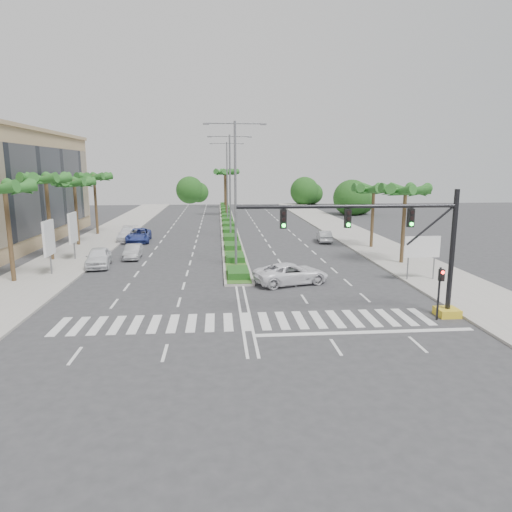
{
  "coord_description": "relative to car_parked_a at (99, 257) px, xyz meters",
  "views": [
    {
      "loc": [
        -1.47,
        -23.92,
        8.38
      ],
      "look_at": [
        0.82,
        3.44,
        3.0
      ],
      "focal_mm": 32.0,
      "sensor_mm": 36.0,
      "label": 1
    }
  ],
  "objects": [
    {
      "name": "median_grass",
      "position": [
        11.66,
        29.91,
        -0.59
      ],
      "size": [
        1.8,
        75.0,
        0.04
      ],
      "primitive_type": "cube",
      "color": "#29561D",
      "rests_on": "median"
    },
    {
      "name": "streetlight_near",
      "position": [
        11.66,
        -1.09,
        5.99
      ],
      "size": [
        5.1,
        0.25,
        12.0
      ],
      "color": "slate",
      "rests_on": "ground"
    },
    {
      "name": "streetlight_mid",
      "position": [
        11.66,
        14.91,
        5.99
      ],
      "size": [
        5.1,
        0.25,
        12.0
      ],
      "color": "slate",
      "rests_on": "ground"
    },
    {
      "name": "direction_sign",
      "position": [
        25.16,
        -7.1,
        1.64
      ],
      "size": [
        2.7,
        0.11,
        3.4
      ],
      "color": "slate",
      "rests_on": "ground"
    },
    {
      "name": "palm_median_b",
      "position": [
        11.66,
        54.91,
        6.36
      ],
      "size": [
        4.57,
        4.68,
        8.05
      ],
      "color": "brown",
      "rests_on": "ground"
    },
    {
      "name": "footpath_right",
      "position": [
        26.86,
        4.91,
        -0.74
      ],
      "size": [
        6.0,
        120.0,
        0.15
      ],
      "primitive_type": "cube",
      "color": "gray",
      "rests_on": "ground"
    },
    {
      "name": "car_right",
      "position": [
        22.15,
        11.2,
        -0.16
      ],
      "size": [
        1.76,
        4.09,
        1.31
      ],
      "primitive_type": "imported",
      "rotation": [
        0.0,
        0.0,
        3.04
      ],
      "color": "#B6B7BB",
      "rests_on": "ground"
    },
    {
      "name": "palm_right_near",
      "position": [
        26.16,
        -1.09,
        5.39
      ],
      "size": [
        4.57,
        4.68,
        7.05
      ],
      "color": "brown",
      "rests_on": "ground"
    },
    {
      "name": "palm_left_far",
      "position": [
        -4.84,
        10.91,
        5.68
      ],
      "size": [
        4.57,
        4.68,
        7.35
      ],
      "color": "brown",
      "rests_on": "ground"
    },
    {
      "name": "palm_left_near",
      "position": [
        -4.84,
        -5.09,
        5.87
      ],
      "size": [
        4.57,
        4.68,
        7.55
      ],
      "color": "brown",
      "rests_on": "ground"
    },
    {
      "name": "footpath_left",
      "position": [
        -3.54,
        4.91,
        -0.74
      ],
      "size": [
        6.0,
        120.0,
        0.15
      ],
      "primitive_type": "cube",
      "color": "gray",
      "rests_on": "ground"
    },
    {
      "name": "car_crossing",
      "position": [
        15.44,
        -7.09,
        -0.05
      ],
      "size": [
        5.97,
        3.98,
        1.52
      ],
      "primitive_type": "imported",
      "rotation": [
        0.0,
        0.0,
        1.86
      ],
      "color": "white",
      "rests_on": "ground"
    },
    {
      "name": "car_parked_b",
      "position": [
        2.29,
        3.41,
        -0.17
      ],
      "size": [
        1.5,
        3.98,
        1.3
      ],
      "primitive_type": "imported",
      "rotation": [
        0.0,
        0.0,
        0.03
      ],
      "color": "#B3B3B8",
      "rests_on": "ground"
    },
    {
      "name": "billboard_near",
      "position": [
        -2.84,
        -3.09,
        2.15
      ],
      "size": [
        0.18,
        2.1,
        4.35
      ],
      "color": "slate",
      "rests_on": "ground"
    },
    {
      "name": "palm_right_far",
      "position": [
        26.16,
        6.91,
        5.1
      ],
      "size": [
        4.57,
        4.68,
        6.75
      ],
      "color": "brown",
      "rests_on": "ground"
    },
    {
      "name": "median",
      "position": [
        11.66,
        29.91,
        -0.71
      ],
      "size": [
        2.2,
        75.0,
        0.2
      ],
      "primitive_type": "cube",
      "color": "gray",
      "rests_on": "ground"
    },
    {
      "name": "billboard_far",
      "position": [
        -2.84,
        2.91,
        2.15
      ],
      "size": [
        0.18,
        2.1,
        4.35
      ],
      "color": "slate",
      "rests_on": "ground"
    },
    {
      "name": "car_parked_d",
      "position": [
        -0.14,
        13.85,
        -0.06
      ],
      "size": [
        2.47,
        5.37,
        1.52
      ],
      "primitive_type": "imported",
      "rotation": [
        0.0,
        0.0,
        0.07
      ],
      "color": "white",
      "rests_on": "ground"
    },
    {
      "name": "palm_left_end",
      "position": [
        -4.84,
        18.91,
        6.07
      ],
      "size": [
        4.57,
        4.68,
        7.75
      ],
      "color": "brown",
      "rests_on": "ground"
    },
    {
      "name": "car_parked_c",
      "position": [
        1.2,
        13.03,
        -0.06
      ],
      "size": [
        2.84,
        5.58,
        1.51
      ],
      "primitive_type": "imported",
      "rotation": [
        0.0,
        0.0,
        0.06
      ],
      "color": "#304093",
      "rests_on": "ground"
    },
    {
      "name": "car_parked_a",
      "position": [
        0.0,
        0.0,
        0.0
      ],
      "size": [
        2.54,
        5.0,
        1.63
      ],
      "primitive_type": "imported",
      "rotation": [
        0.0,
        0.0,
        0.13
      ],
      "color": "white",
      "rests_on": "ground"
    },
    {
      "name": "ground",
      "position": [
        11.66,
        -15.09,
        -0.81
      ],
      "size": [
        160.0,
        160.0,
        0.0
      ],
      "primitive_type": "plane",
      "color": "#333335",
      "rests_on": "ground"
    },
    {
      "name": "signal_gantry",
      "position": [
        20.93,
        -15.09,
        2.64
      ],
      "size": [
        12.6,
        1.2,
        7.2
      ],
      "color": "gold",
      "rests_on": "ground"
    },
    {
      "name": "streetlight_far",
      "position": [
        11.66,
        30.91,
        5.99
      ],
      "size": [
        5.1,
        0.25,
        12.0
      ],
      "color": "slate",
      "rests_on": "ground"
    },
    {
      "name": "palm_left_mid",
      "position": [
        -4.84,
        2.91,
        6.26
      ],
      "size": [
        4.57,
        4.68,
        7.95
      ],
      "color": "brown",
      "rests_on": "ground"
    },
    {
      "name": "pedestrian_signal",
      "position": [
        22.26,
        -15.77,
        1.23
      ],
      "size": [
        0.28,
        0.36,
        3.0
      ],
      "color": "black",
      "rests_on": "ground"
    },
    {
      "name": "palm_median_a",
      "position": [
        11.66,
        39.91,
        6.36
      ],
      "size": [
        4.57,
        4.68,
        8.05
      ],
      "color": "brown",
      "rests_on": "ground"
    }
  ]
}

